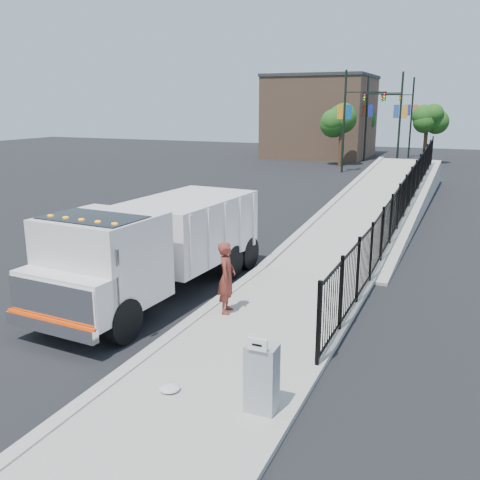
% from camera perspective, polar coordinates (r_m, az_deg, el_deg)
% --- Properties ---
extents(ground, '(120.00, 120.00, 0.00)m').
position_cam_1_polar(ground, '(14.52, -3.36, -7.61)').
color(ground, black).
rests_on(ground, ground).
extents(sidewalk, '(3.55, 12.00, 0.12)m').
position_cam_1_polar(sidewalk, '(12.09, 0.60, -11.97)').
color(sidewalk, '#9E998E').
rests_on(sidewalk, ground).
extents(curb, '(0.30, 12.00, 0.16)m').
position_cam_1_polar(curb, '(12.88, -7.44, -10.28)').
color(curb, '#ADAAA3').
rests_on(curb, ground).
extents(ramp, '(3.95, 24.06, 3.19)m').
position_cam_1_polar(ramp, '(28.79, 15.09, 2.98)').
color(ramp, '#9E998E').
rests_on(ramp, ground).
extents(iron_fence, '(0.10, 28.00, 1.80)m').
position_cam_1_polar(iron_fence, '(24.55, 17.08, 3.08)').
color(iron_fence, black).
rests_on(iron_fence, ground).
extents(truck, '(3.16, 8.41, 2.83)m').
position_cam_1_polar(truck, '(15.26, -9.21, -0.38)').
color(truck, black).
rests_on(truck, ground).
extents(worker, '(0.60, 0.77, 1.89)m').
position_cam_1_polar(worker, '(13.84, -1.42, -4.03)').
color(worker, maroon).
rests_on(worker, sidewalk).
extents(utility_cabinet, '(0.55, 0.40, 1.25)m').
position_cam_1_polar(utility_cabinet, '(9.69, 2.32, -14.51)').
color(utility_cabinet, gray).
rests_on(utility_cabinet, sidewalk).
extents(arrow_sign, '(0.35, 0.04, 0.22)m').
position_cam_1_polar(arrow_sign, '(9.18, 1.86, -11.10)').
color(arrow_sign, white).
rests_on(arrow_sign, utility_cabinet).
extents(debris, '(0.41, 0.41, 0.10)m').
position_cam_1_polar(debris, '(10.63, -7.52, -15.39)').
color(debris, silver).
rests_on(debris, sidewalk).
extents(light_pole_0, '(3.78, 0.22, 8.00)m').
position_cam_1_polar(light_pole_0, '(44.29, 11.45, 12.69)').
color(light_pole_0, black).
rests_on(light_pole_0, ground).
extents(light_pole_1, '(3.77, 0.22, 8.00)m').
position_cam_1_polar(light_pole_1, '(47.91, 16.34, 12.51)').
color(light_pole_1, black).
rests_on(light_pole_1, ground).
extents(light_pole_2, '(3.77, 0.22, 8.00)m').
position_cam_1_polar(light_pole_2, '(53.66, 13.67, 12.81)').
color(light_pole_2, black).
rests_on(light_pole_2, ground).
extents(light_pole_3, '(3.78, 0.22, 8.00)m').
position_cam_1_polar(light_pole_3, '(58.23, 17.52, 12.65)').
color(light_pole_3, black).
rests_on(light_pole_3, ground).
extents(tree_0, '(2.63, 2.63, 5.31)m').
position_cam_1_polar(tree_0, '(48.89, 10.79, 12.35)').
color(tree_0, '#382314').
rests_on(tree_0, ground).
extents(tree_1, '(2.05, 2.05, 5.02)m').
position_cam_1_polar(tree_1, '(52.75, 19.33, 11.88)').
color(tree_1, '#382314').
rests_on(tree_1, ground).
extents(tree_2, '(2.61, 2.61, 5.30)m').
position_cam_1_polar(tree_2, '(60.33, 12.98, 12.57)').
color(tree_2, '#382314').
rests_on(tree_2, ground).
extents(building, '(10.00, 10.00, 8.00)m').
position_cam_1_polar(building, '(58.02, 8.59, 12.77)').
color(building, '#8C664C').
rests_on(building, ground).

